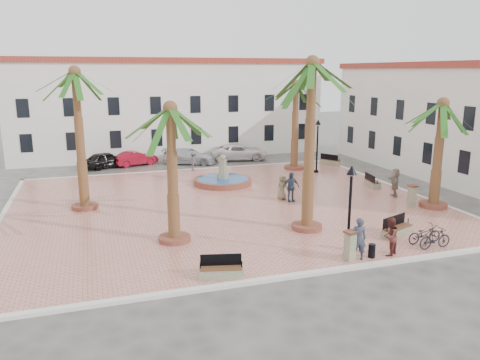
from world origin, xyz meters
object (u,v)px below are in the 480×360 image
at_px(palm_sw, 171,126).
at_px(palm_e, 442,118).
at_px(bench_ne, 330,162).
at_px(cyclist_b, 390,236).
at_px(litter_bin, 372,251).
at_px(pedestrian_fountain_a, 282,187).
at_px(lamppost_e, 318,137).
at_px(car_black, 107,160).
at_px(bench_s, 221,272).
at_px(pedestrian_north, 194,161).
at_px(bollard_e, 412,195).
at_px(car_white, 239,152).
at_px(fountain, 223,180).
at_px(car_silver, 189,156).
at_px(palm_s, 312,82).
at_px(pedestrian_east, 395,182).
at_px(bicycle_a, 424,234).
at_px(bollard_se, 350,245).
at_px(lamppost_s, 350,195).
at_px(bench_se, 397,231).
at_px(palm_nw, 76,87).
at_px(palm_ne, 296,95).
at_px(bicycle_b, 435,238).
at_px(pedestrian_fountain_b, 291,187).
at_px(car_red, 136,158).
at_px(bollard_n, 171,168).
at_px(cyclist_a, 358,239).
at_px(bench_e, 372,183).

relative_size(palm_sw, palm_e, 1.02).
bearing_deg(bench_ne, cyclist_b, 126.27).
bearing_deg(litter_bin, palm_e, 35.28).
bearing_deg(pedestrian_fountain_a, lamppost_e, 39.17).
relative_size(pedestrian_fountain_a, car_black, 0.40).
relative_size(bench_s, pedestrian_north, 1.14).
distance_m(bollard_e, litter_bin, 9.30).
bearing_deg(bollard_e, car_white, 105.42).
xyz_separation_m(fountain, car_silver, (-0.64, 8.99, 0.24)).
height_order(palm_s, pedestrian_east, palm_s).
bearing_deg(cyclist_b, bicycle_a, 162.75).
xyz_separation_m(bollard_se, car_silver, (-2.08, 24.46, -0.16)).
bearing_deg(lamppost_s, car_black, 111.12).
xyz_separation_m(bench_s, bollard_e, (13.90, 6.21, 0.44)).
distance_m(bench_s, bench_se, 10.00).
height_order(palm_nw, palm_s, palm_s).
relative_size(palm_ne, bicycle_b, 4.41).
xyz_separation_m(bench_s, pedestrian_fountain_b, (7.27, 9.54, 0.70)).
bearing_deg(palm_s, pedestrian_fountain_a, 80.14).
xyz_separation_m(palm_sw, car_red, (0.12, 20.49, -5.19)).
relative_size(palm_sw, bench_ne, 3.70).
height_order(bicycle_a, bicycle_b, bicycle_b).
bearing_deg(pedestrian_north, lamppost_s, 171.76).
xyz_separation_m(lamppost_s, car_white, (2.70, 24.55, -2.24)).
relative_size(palm_s, bicycle_a, 4.98).
distance_m(bench_ne, bicycle_a, 19.49).
xyz_separation_m(bench_ne, car_black, (-18.97, 5.42, 0.28)).
xyz_separation_m(bollard_n, bicycle_b, (9.28, -18.77, -0.27)).
relative_size(palm_e, cyclist_a, 3.46).
height_order(palm_ne, lamppost_e, palm_ne).
distance_m(bollard_e, car_white, 19.46).
relative_size(fountain, bicycle_a, 2.39).
bearing_deg(palm_sw, car_red, 89.67).
bearing_deg(lamppost_s, fountain, 96.02).
xyz_separation_m(bench_se, bollard_n, (-8.67, 16.76, 0.49)).
height_order(palm_s, cyclist_b, palm_s).
xyz_separation_m(palm_ne, car_black, (-15.13, 6.12, -5.68)).
bearing_deg(cyclist_b, palm_e, -175.15).
xyz_separation_m(lamppost_e, litter_bin, (-5.87, -17.00, -2.64)).
relative_size(bench_ne, cyclist_a, 0.96).
xyz_separation_m(bench_e, litter_bin, (-7.46, -11.35, 0.05)).
bearing_deg(palm_s, bollard_e, 12.77).
relative_size(palm_ne, car_silver, 1.56).
bearing_deg(car_black, palm_sw, 163.18).
bearing_deg(fountain, bench_ne, 20.20).
bearing_deg(lamppost_s, bench_s, -176.00).
xyz_separation_m(bench_ne, pedestrian_east, (-1.15, -10.92, 0.67)).
height_order(bench_se, bicycle_a, bench_se).
bearing_deg(lamppost_s, car_red, 105.66).
xyz_separation_m(bicycle_a, pedestrian_fountain_a, (-3.48, 9.43, 0.36)).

